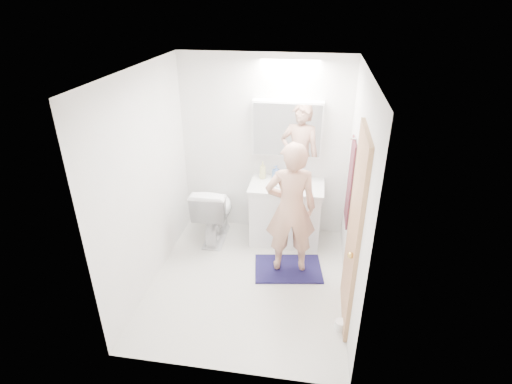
% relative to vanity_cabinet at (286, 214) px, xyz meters
% --- Properties ---
extents(floor, '(2.50, 2.50, 0.00)m').
position_rel_vanity_cabinet_xyz_m(floor, '(-0.34, -0.96, -0.39)').
color(floor, silver).
rests_on(floor, ground).
extents(ceiling, '(2.50, 2.50, 0.00)m').
position_rel_vanity_cabinet_xyz_m(ceiling, '(-0.34, -0.96, 2.01)').
color(ceiling, white).
rests_on(ceiling, floor).
extents(wall_back, '(2.50, 0.00, 2.50)m').
position_rel_vanity_cabinet_xyz_m(wall_back, '(-0.34, 0.29, 0.81)').
color(wall_back, white).
rests_on(wall_back, floor).
extents(wall_front, '(2.50, 0.00, 2.50)m').
position_rel_vanity_cabinet_xyz_m(wall_front, '(-0.34, -2.21, 0.81)').
color(wall_front, white).
rests_on(wall_front, floor).
extents(wall_left, '(0.00, 2.50, 2.50)m').
position_rel_vanity_cabinet_xyz_m(wall_left, '(-1.44, -0.96, 0.81)').
color(wall_left, white).
rests_on(wall_left, floor).
extents(wall_right, '(0.00, 2.50, 2.50)m').
position_rel_vanity_cabinet_xyz_m(wall_right, '(0.76, -0.96, 0.81)').
color(wall_right, white).
rests_on(wall_right, floor).
extents(vanity_cabinet, '(0.90, 0.55, 0.78)m').
position_rel_vanity_cabinet_xyz_m(vanity_cabinet, '(0.00, 0.00, 0.00)').
color(vanity_cabinet, white).
rests_on(vanity_cabinet, floor).
extents(countertop, '(0.95, 0.58, 0.04)m').
position_rel_vanity_cabinet_xyz_m(countertop, '(0.00, -0.00, 0.41)').
color(countertop, silver).
rests_on(countertop, vanity_cabinet).
extents(sink_basin, '(0.36, 0.36, 0.03)m').
position_rel_vanity_cabinet_xyz_m(sink_basin, '(0.00, 0.03, 0.45)').
color(sink_basin, white).
rests_on(sink_basin, countertop).
extents(faucet, '(0.02, 0.02, 0.16)m').
position_rel_vanity_cabinet_xyz_m(faucet, '(0.00, 0.22, 0.51)').
color(faucet, silver).
rests_on(faucet, countertop).
extents(medicine_cabinet, '(0.88, 0.14, 0.70)m').
position_rel_vanity_cabinet_xyz_m(medicine_cabinet, '(-0.04, 0.21, 1.11)').
color(medicine_cabinet, white).
rests_on(medicine_cabinet, wall_back).
extents(mirror_panel, '(0.84, 0.01, 0.66)m').
position_rel_vanity_cabinet_xyz_m(mirror_panel, '(-0.04, 0.13, 1.11)').
color(mirror_panel, silver).
rests_on(mirror_panel, medicine_cabinet).
extents(toilet, '(0.47, 0.80, 0.81)m').
position_rel_vanity_cabinet_xyz_m(toilet, '(-0.95, -0.11, 0.02)').
color(toilet, white).
rests_on(toilet, floor).
extents(bath_rug, '(0.87, 0.67, 0.02)m').
position_rel_vanity_cabinet_xyz_m(bath_rug, '(0.10, -0.67, -0.38)').
color(bath_rug, '#1C1646').
rests_on(bath_rug, floor).
extents(person, '(0.63, 0.47, 1.59)m').
position_rel_vanity_cabinet_xyz_m(person, '(0.10, -0.67, 0.46)').
color(person, tan).
rests_on(person, bath_rug).
extents(door, '(0.04, 0.80, 2.00)m').
position_rel_vanity_cabinet_xyz_m(door, '(0.74, -1.31, 0.61)').
color(door, '#A37F51').
rests_on(door, wall_right).
extents(door_knob, '(0.06, 0.06, 0.06)m').
position_rel_vanity_cabinet_xyz_m(door_knob, '(0.70, -1.61, 0.56)').
color(door_knob, gold).
rests_on(door_knob, door).
extents(towel, '(0.02, 0.42, 1.00)m').
position_rel_vanity_cabinet_xyz_m(towel, '(0.74, -0.41, 0.71)').
color(towel, '#101835').
rests_on(towel, wall_right).
extents(towel_hook, '(0.07, 0.02, 0.02)m').
position_rel_vanity_cabinet_xyz_m(towel_hook, '(0.73, -0.41, 1.23)').
color(towel_hook, silver).
rests_on(towel_hook, wall_right).
extents(soap_bottle_a, '(0.11, 0.11, 0.24)m').
position_rel_vanity_cabinet_xyz_m(soap_bottle_a, '(-0.34, 0.15, 0.55)').
color(soap_bottle_a, '#BFBC7B').
rests_on(soap_bottle_a, countertop).
extents(soap_bottle_b, '(0.12, 0.12, 0.18)m').
position_rel_vanity_cabinet_xyz_m(soap_bottle_b, '(-0.16, 0.18, 0.52)').
color(soap_bottle_b, '#5A80C0').
rests_on(soap_bottle_b, countertop).
extents(toothbrush_cup, '(0.10, 0.10, 0.09)m').
position_rel_vanity_cabinet_xyz_m(toothbrush_cup, '(0.23, 0.16, 0.47)').
color(toothbrush_cup, '#3C67B6').
rests_on(toothbrush_cup, countertop).
extents(toilet_paper_roll, '(0.11, 0.11, 0.10)m').
position_rel_vanity_cabinet_xyz_m(toilet_paper_roll, '(0.70, -1.55, -0.34)').
color(toilet_paper_roll, white).
rests_on(toilet_paper_roll, floor).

